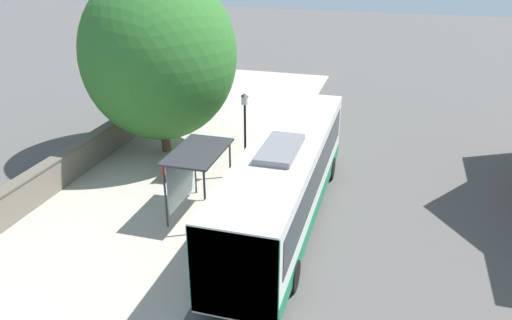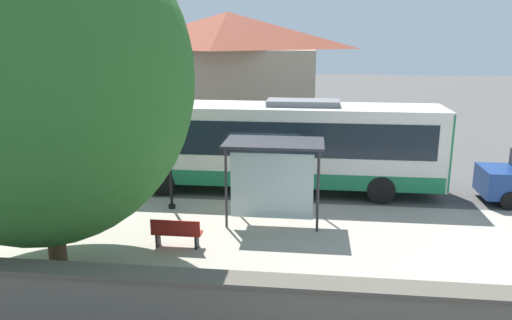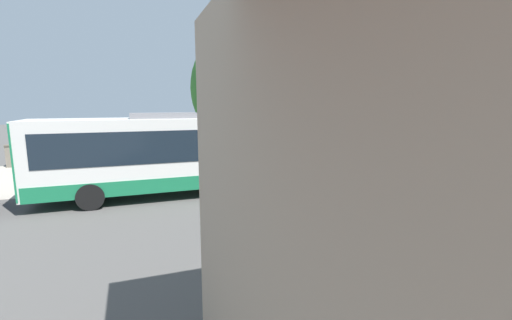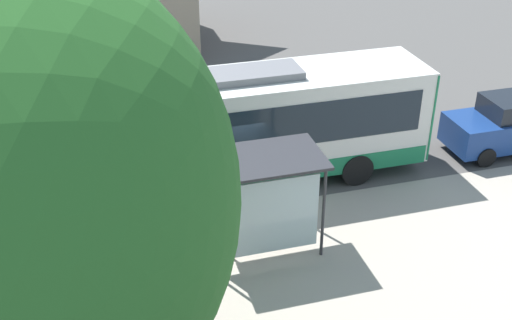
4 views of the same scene
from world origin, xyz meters
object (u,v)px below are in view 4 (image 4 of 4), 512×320
object	(u,v)px
bus	(224,128)
pedestrian	(40,206)
bench	(178,315)
bus_shelter	(262,177)
street_lamp_near	(106,175)

from	to	relation	value
bus	pedestrian	xyz separation A→B (m)	(-1.55, 5.27, -0.76)
bus	pedestrian	world-z (taller)	bus
bench	bus_shelter	bearing A→B (deg)	-48.19
bus	bus_shelter	size ratio (longest dim) A/B	3.93
bus_shelter	pedestrian	size ratio (longest dim) A/B	1.73
street_lamp_near	bus	bearing A→B (deg)	-53.23
bus	street_lamp_near	world-z (taller)	street_lamp_near
bench	pedestrian	bearing A→B (deg)	33.28
bus_shelter	street_lamp_near	bearing A→B (deg)	75.81
bus_shelter	bench	size ratio (longest dim) A/B	2.20
pedestrian	street_lamp_near	world-z (taller)	street_lamp_near
bench	street_lamp_near	size ratio (longest dim) A/B	0.36
bus_shelter	bus	bearing A→B (deg)	1.66
bus	bus_shelter	bearing A→B (deg)	-178.34
bus	bench	distance (m)	6.48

